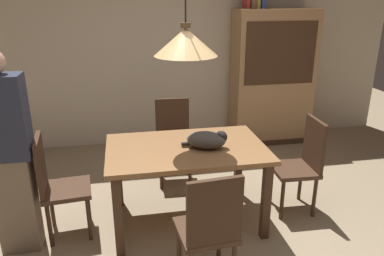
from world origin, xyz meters
TOP-DOWN VIEW (x-y plane):
  - ground at (0.00, 0.00)m, footprint 10.00×10.00m
  - back_wall at (0.00, 2.65)m, footprint 6.40×0.10m
  - dining_table at (-0.15, 0.50)m, footprint 1.40×0.90m
  - chair_left_side at (-1.28, 0.49)m, footprint 0.44×0.44m
  - chair_near_front at (-0.14, -0.38)m, footprint 0.43×0.43m
  - chair_far_back at (-0.15, 1.38)m, footprint 0.42×0.42m
  - chair_right_side at (0.98, 0.50)m, footprint 0.42×0.42m
  - cat_sleeping at (0.03, 0.44)m, footprint 0.41×0.33m
  - pendant_lamp at (-0.15, 0.50)m, footprint 0.52×0.52m
  - hutch_bookcase at (1.39, 2.32)m, footprint 1.12×0.45m
  - book_brown_thick at (1.02, 2.32)m, footprint 0.06×0.24m
  - book_yellow_short at (1.09, 2.32)m, footprint 0.04×0.20m
  - person_standing at (-1.57, 0.36)m, footprint 0.36×0.22m

SIDE VIEW (x-z plane):
  - ground at x=0.00m, z-range 0.00..0.00m
  - chair_left_side at x=-1.28m, z-range 0.05..0.98m
  - chair_near_front at x=-0.14m, z-range 0.05..0.98m
  - chair_far_back at x=-0.15m, z-range 0.05..0.98m
  - chair_right_side at x=0.98m, z-range 0.05..0.98m
  - dining_table at x=-0.15m, z-range 0.27..1.02m
  - cat_sleeping at x=0.03m, z-range 0.75..0.90m
  - person_standing at x=-1.57m, z-range 0.01..1.67m
  - hutch_bookcase at x=1.39m, z-range -0.04..1.81m
  - back_wall at x=0.00m, z-range 0.00..2.90m
  - pendant_lamp at x=-0.15m, z-range 1.01..2.31m
  - book_yellow_short at x=1.09m, z-range 1.85..2.03m
  - book_brown_thick at x=1.02m, z-range 1.85..2.07m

